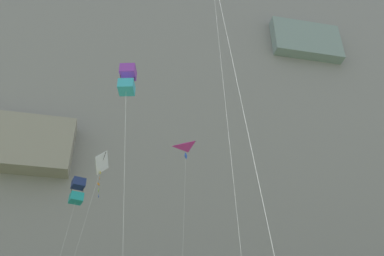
# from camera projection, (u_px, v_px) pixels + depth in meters

# --- Properties ---
(cliff_face) EXTENTS (180.00, 29.50, 83.47)m
(cliff_face) POSITION_uv_depth(u_px,v_px,m) (166.00, 146.00, 73.31)
(cliff_face) COLOR gray
(cliff_face) RESTS_ON ground
(kite_delta_mid_left) EXTENTS (2.33, 5.78, 20.41)m
(kite_delta_mid_left) POSITION_uv_depth(u_px,v_px,m) (188.00, 163.00, 33.59)
(kite_delta_mid_left) COLOR #CC3399
(kite_delta_mid_left) RESTS_ON ground
(kite_box_far_right) EXTENTS (1.96, 2.74, 23.25)m
(kite_box_far_right) POSITION_uv_depth(u_px,v_px,m) (127.00, 80.00, 29.44)
(kite_box_far_right) COLOR purple
(kite_box_far_right) RESTS_ON ground
(kite_box_high_right) EXTENTS (1.97, 6.06, 20.17)m
(kite_box_high_right) POSITION_uv_depth(u_px,v_px,m) (77.00, 191.00, 36.31)
(kite_box_high_right) COLOR navy
(kite_box_high_right) RESTS_ON ground
(kite_diamond_high_center) EXTENTS (3.23, 5.08, 23.01)m
(kite_diamond_high_center) POSITION_uv_depth(u_px,v_px,m) (101.00, 166.00, 37.37)
(kite_diamond_high_center) COLOR white
(kite_diamond_high_center) RESTS_ON ground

